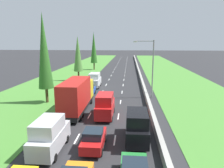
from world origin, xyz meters
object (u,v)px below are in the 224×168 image
Objects in this scene: red_hatchback_centre_lane at (94,139)px; poplar_tree_third at (78,54)px; white_van_left_lane at (95,80)px; poplar_tree_fourth at (94,48)px; red_van_centre_lane at (105,106)px; poplar_tree_second at (44,51)px; street_light_mast at (151,65)px; silver_van_left_lane at (50,135)px; blue_hatchback_left_lane at (89,90)px; black_van_right_lane at (137,126)px; red_box_truck_left_lane at (77,95)px.

poplar_tree_third is (-8.66, 29.80, 5.24)m from red_hatchback_centre_lane.
poplar_tree_fourth is at bearing 100.01° from white_van_left_lane.
red_van_centre_lane reaches higher than red_hatchback_centre_lane.
red_hatchback_centre_lane is at bearing -80.64° from white_van_left_lane.
street_light_mast is (15.22, 4.09, -2.20)m from poplar_tree_second.
silver_van_left_lane is at bearing -113.49° from red_van_centre_lane.
poplar_tree_second is (-5.32, -4.59, 6.60)m from blue_hatchback_left_lane.
black_van_right_lane is 0.38× the size of poplar_tree_second.
poplar_tree_second is at bearing 126.07° from red_hatchback_centre_lane.
silver_van_left_lane is (-3.44, -0.79, 0.56)m from red_hatchback_centre_lane.
poplar_tree_second is at bearing 150.82° from red_van_centre_lane.
poplar_tree_third is at bearing 138.15° from street_light_mast.
street_light_mast is (14.41, -31.78, -1.67)m from poplar_tree_fourth.
poplar_tree_fourth reaches higher than street_light_mast.
poplar_tree_fourth is at bearing 101.51° from red_van_centre_lane.
silver_van_left_lane is 31.39m from poplar_tree_third.
red_hatchback_centre_lane and blue_hatchback_left_lane have the same top height.
silver_van_left_lane is 9.73m from red_box_truck_left_lane.
silver_van_left_lane reaches higher than blue_hatchback_left_lane.
red_box_truck_left_lane is at bearing -83.33° from poplar_tree_fourth.
red_box_truck_left_lane is 12.79m from street_light_mast.
red_hatchback_centre_lane is 1.00× the size of blue_hatchback_left_lane.
poplar_tree_third is (-8.75, 22.48, 4.68)m from red_van_centre_lane.
poplar_tree_fourth reaches higher than silver_van_left_lane.
blue_hatchback_left_lane is at bearing 111.57° from red_van_centre_lane.
street_light_mast is at bearing 80.30° from black_van_right_lane.
poplar_tree_third is at bearing 125.99° from white_van_left_lane.
blue_hatchback_left_lane is at bearing 90.99° from silver_van_left_lane.
poplar_tree_second reaches higher than white_van_left_lane.
black_van_right_lane is at bearing 18.70° from silver_van_left_lane.
black_van_right_lane is 0.54× the size of street_light_mast.
poplar_tree_second reaches higher than black_van_right_lane.
street_light_mast reaches higher than silver_van_left_lane.
black_van_right_lane is at bearing -66.50° from poplar_tree_third.
red_box_truck_left_lane is 1.92× the size of black_van_right_lane.
street_light_mast is (6.16, 16.53, 4.40)m from red_hatchback_centre_lane.
silver_van_left_lane is 1.00× the size of white_van_left_lane.
white_van_left_lane is at bearing 90.67° from red_box_truck_left_lane.
silver_van_left_lane is at bearing -118.98° from street_light_mast.
blue_hatchback_left_lane is 32.19m from poplar_tree_fourth.
white_van_left_lane is at bearing 63.83° from poplar_tree_second.
poplar_tree_third reaches higher than blue_hatchback_left_lane.
silver_van_left_lane is at bearing -66.96° from poplar_tree_second.
red_box_truck_left_lane is at bearing 157.10° from red_van_centre_lane.
poplar_tree_second is (-12.67, 10.84, 6.03)m from black_van_right_lane.
black_van_right_lane is at bearing -45.24° from red_box_truck_left_lane.
poplar_tree_third is at bearing 88.67° from poplar_tree_second.
poplar_tree_third is (-4.85, 6.68, 4.68)m from white_van_left_lane.
poplar_tree_third is at bearing -91.25° from poplar_tree_fourth.
silver_van_left_lane is at bearing -89.11° from white_van_left_lane.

